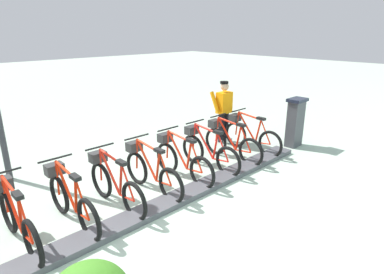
% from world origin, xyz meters
% --- Properties ---
extents(ground_plane, '(60.00, 60.00, 0.00)m').
position_xyz_m(ground_plane, '(0.00, 0.00, 0.00)').
color(ground_plane, '#9FB29F').
extents(dock_rail_base, '(0.44, 8.57, 0.10)m').
position_xyz_m(dock_rail_base, '(0.00, 0.00, 0.05)').
color(dock_rail_base, '#47474C').
rests_on(dock_rail_base, ground).
extents(payment_kiosk, '(0.36, 0.52, 1.28)m').
position_xyz_m(payment_kiosk, '(0.05, -4.83, 0.67)').
color(payment_kiosk, '#38383D').
rests_on(payment_kiosk, ground).
extents(bike_docked_0, '(1.72, 0.54, 1.02)m').
position_xyz_m(bike_docked_0, '(0.63, -3.68, 0.43)').
color(bike_docked_0, black).
rests_on(bike_docked_0, ground).
extents(bike_docked_1, '(1.72, 0.54, 1.02)m').
position_xyz_m(bike_docked_1, '(0.63, -2.91, 0.43)').
color(bike_docked_1, black).
rests_on(bike_docked_1, ground).
extents(bike_docked_2, '(1.72, 0.54, 1.02)m').
position_xyz_m(bike_docked_2, '(0.63, -2.13, 0.43)').
color(bike_docked_2, black).
rests_on(bike_docked_2, ground).
extents(bike_docked_3, '(1.72, 0.54, 1.02)m').
position_xyz_m(bike_docked_3, '(0.63, -1.35, 0.43)').
color(bike_docked_3, black).
rests_on(bike_docked_3, ground).
extents(bike_docked_4, '(1.72, 0.54, 1.02)m').
position_xyz_m(bike_docked_4, '(0.63, -0.58, 0.43)').
color(bike_docked_4, black).
rests_on(bike_docked_4, ground).
extents(bike_docked_5, '(1.72, 0.54, 1.02)m').
position_xyz_m(bike_docked_5, '(0.63, 0.20, 0.43)').
color(bike_docked_5, black).
rests_on(bike_docked_5, ground).
extents(bike_docked_6, '(1.72, 0.54, 1.02)m').
position_xyz_m(bike_docked_6, '(0.63, 0.98, 0.43)').
color(bike_docked_6, black).
rests_on(bike_docked_6, ground).
extents(bike_docked_7, '(1.72, 0.54, 1.02)m').
position_xyz_m(bike_docked_7, '(0.63, 1.75, 0.43)').
color(bike_docked_7, black).
rests_on(bike_docked_7, ground).
extents(worker_near_rack, '(0.46, 0.62, 1.66)m').
position_xyz_m(worker_near_rack, '(1.56, -3.74, 0.91)').
color(worker_near_rack, white).
rests_on(worker_near_rack, ground).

